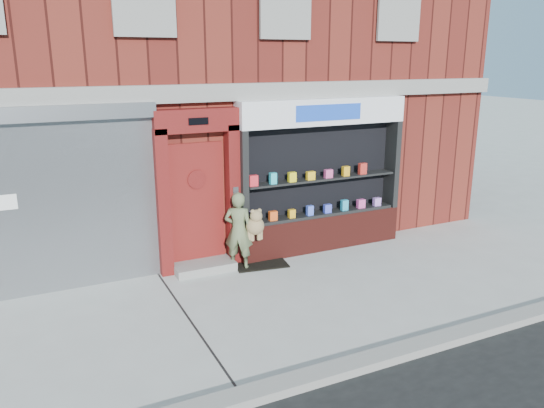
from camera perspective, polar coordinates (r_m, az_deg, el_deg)
ground at (r=8.61m, az=1.19°, el=-10.24°), size 80.00×80.00×0.00m
curb at (r=6.97m, az=9.52°, el=-16.58°), size 60.00×0.30×0.12m
building at (r=13.38m, az=-10.84°, el=16.34°), size 12.00×8.16×8.00m
shutter_bay at (r=9.09m, az=-21.73°, el=1.54°), size 3.10×0.30×3.04m
red_door_bay at (r=9.48m, az=-7.91°, el=1.42°), size 1.52×0.58×2.90m
pharmacy_bay at (r=10.46m, az=5.31°, el=2.35°), size 3.50×0.41×3.00m
woman at (r=9.60m, az=-3.31°, el=-2.75°), size 0.77×0.58×1.44m
doormat at (r=10.00m, az=-1.29°, el=-6.38°), size 1.06×0.81×0.02m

